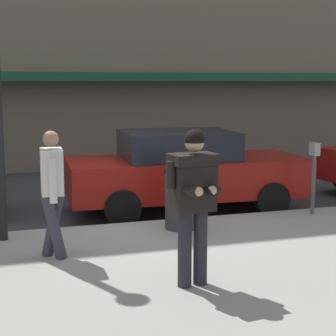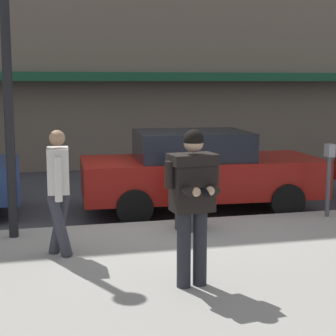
# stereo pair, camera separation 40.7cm
# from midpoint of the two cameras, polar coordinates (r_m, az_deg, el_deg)

# --- Properties ---
(ground_plane) EXTENTS (80.00, 80.00, 0.00)m
(ground_plane) POSITION_cam_midpoint_polar(r_m,az_deg,el_deg) (9.72, -0.22, -5.91)
(ground_plane) COLOR #3D3D42
(sidewalk) EXTENTS (32.00, 5.30, 0.14)m
(sidewalk) POSITION_cam_midpoint_polar(r_m,az_deg,el_deg) (7.46, 12.70, -10.16)
(sidewalk) COLOR #99968E
(sidewalk) RESTS_ON ground
(curb_paint_line) EXTENTS (28.00, 0.12, 0.01)m
(curb_paint_line) POSITION_cam_midpoint_polar(r_m,az_deg,el_deg) (10.04, 5.29, -5.45)
(curb_paint_line) COLOR silver
(curb_paint_line) RESTS_ON ground
(parked_sedan_mid) EXTENTS (4.59, 2.11, 1.54)m
(parked_sedan_mid) POSITION_cam_midpoint_polar(r_m,az_deg,el_deg) (10.71, 4.25, -0.24)
(parked_sedan_mid) COLOR maroon
(parked_sedan_mid) RESTS_ON ground
(man_texting_on_phone) EXTENTS (0.65, 0.61, 1.81)m
(man_texting_on_phone) POSITION_cam_midpoint_polar(r_m,az_deg,el_deg) (6.29, 4.38, -2.37)
(man_texting_on_phone) COLOR #23232B
(man_texting_on_phone) RESTS_ON sidewalk
(pedestrian_in_light_coat) EXTENTS (0.34, 0.60, 1.70)m
(pedestrian_in_light_coat) POSITION_cam_midpoint_polar(r_m,az_deg,el_deg) (7.57, -9.56, -1.69)
(pedestrian_in_light_coat) COLOR #33333D
(pedestrian_in_light_coat) RESTS_ON sidewalk
(street_lamp_post) EXTENTS (0.36, 0.36, 4.88)m
(street_lamp_post) POSITION_cam_midpoint_polar(r_m,az_deg,el_deg) (8.52, -14.86, 13.04)
(street_lamp_post) COLOR black
(street_lamp_post) RESTS_ON sidewalk
(parking_meter) EXTENTS (0.12, 0.18, 1.27)m
(parking_meter) POSITION_cam_midpoint_polar(r_m,az_deg,el_deg) (10.10, 17.15, -0.13)
(parking_meter) COLOR #4C4C51
(parking_meter) RESTS_ON sidewalk
(trash_bin) EXTENTS (0.55, 0.55, 0.98)m
(trash_bin) POSITION_cam_midpoint_polar(r_m,az_deg,el_deg) (8.92, 3.69, -3.09)
(trash_bin) COLOR #38383D
(trash_bin) RESTS_ON sidewalk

